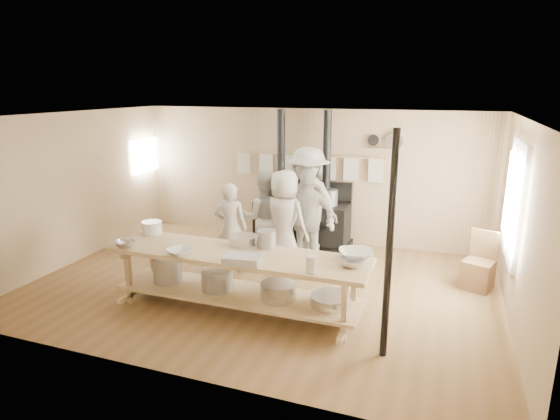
{
  "coord_description": "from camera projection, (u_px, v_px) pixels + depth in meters",
  "views": [
    {
      "loc": [
        2.55,
        -6.27,
        3.0
      ],
      "look_at": [
        0.23,
        0.2,
        1.19
      ],
      "focal_mm": 30.0,
      "sensor_mm": 36.0,
      "label": 1
    }
  ],
  "objects": [
    {
      "name": "cook_left",
      "position": [
        264.0,
        218.0,
        8.03
      ],
      "size": [
        0.96,
        0.85,
        1.64
      ],
      "primitive_type": "imported",
      "rotation": [
        0.0,
        0.0,
        3.48
      ],
      "color": "#A7A194",
      "rests_on": "ground"
    },
    {
      "name": "left_opening",
      "position": [
        145.0,
        155.0,
        9.84
      ],
      "size": [
        0.0,
        0.9,
        0.9
      ],
      "color": "white",
      "rests_on": "ground"
    },
    {
      "name": "bowl_white_a",
      "position": [
        180.0,
        252.0,
        6.17
      ],
      "size": [
        0.45,
        0.45,
        0.08
      ],
      "primitive_type": "imported",
      "rotation": [
        0.0,
        0.0,
        -0.43
      ],
      "color": "white",
      "rests_on": "prep_table"
    },
    {
      "name": "bowl_steel_a",
      "position": [
        125.0,
        244.0,
        6.48
      ],
      "size": [
        0.4,
        0.4,
        0.09
      ],
      "primitive_type": "imported",
      "rotation": [
        0.0,
        0.0,
        0.71
      ],
      "color": "silver",
      "rests_on": "prep_table"
    },
    {
      "name": "cook_right",
      "position": [
        308.0,
        220.0,
        7.8
      ],
      "size": [
        1.07,
        0.65,
        1.7
      ],
      "primitive_type": "imported",
      "rotation": [
        0.0,
        0.0,
        3.4
      ],
      "color": "#A7A194",
      "rests_on": "ground"
    },
    {
      "name": "roasting_pan",
      "position": [
        242.0,
        259.0,
        5.88
      ],
      "size": [
        0.49,
        0.36,
        0.1
      ],
      "primitive_type": "cube",
      "rotation": [
        0.0,
        0.0,
        0.13
      ],
      "color": "#B2B2B7",
      "rests_on": "prep_table"
    },
    {
      "name": "room_shell",
      "position": [
        261.0,
        183.0,
        6.89
      ],
      "size": [
        7.0,
        7.0,
        7.0
      ],
      "color": "tan",
      "rests_on": "ground"
    },
    {
      "name": "cook_by_window",
      "position": [
        308.0,
        203.0,
        8.32
      ],
      "size": [
        1.48,
        1.26,
        1.99
      ],
      "primitive_type": "imported",
      "rotation": [
        0.0,
        0.0,
        -0.49
      ],
      "color": "#A7A194",
      "rests_on": "ground"
    },
    {
      "name": "towel_rail",
      "position": [
        307.0,
        163.0,
        9.09
      ],
      "size": [
        3.0,
        0.04,
        0.47
      ],
      "color": "tan",
      "rests_on": "ground"
    },
    {
      "name": "deep_bowl_enamel",
      "position": [
        152.0,
        228.0,
        7.05
      ],
      "size": [
        0.37,
        0.37,
        0.19
      ],
      "primitive_type": "cylinder",
      "rotation": [
        0.0,
        0.0,
        -0.26
      ],
      "color": "white",
      "rests_on": "prep_table"
    },
    {
      "name": "ground",
      "position": [
        262.0,
        285.0,
        7.3
      ],
      "size": [
        7.0,
        7.0,
        0.0
      ],
      "primitive_type": "plane",
      "color": "brown",
      "rests_on": "ground"
    },
    {
      "name": "window_right",
      "position": [
        515.0,
        201.0,
        6.33
      ],
      "size": [
        0.09,
        1.5,
        1.65
      ],
      "color": "beige",
      "rests_on": "ground"
    },
    {
      "name": "mixing_bowl_large",
      "position": [
        243.0,
        240.0,
        6.57
      ],
      "size": [
        0.52,
        0.52,
        0.13
      ],
      "primitive_type": "cylinder",
      "rotation": [
        0.0,
        0.0,
        0.37
      ],
      "color": "silver",
      "rests_on": "prep_table"
    },
    {
      "name": "cook_far_left",
      "position": [
        231.0,
        228.0,
        7.69
      ],
      "size": [
        0.61,
        0.46,
        1.52
      ],
      "primitive_type": "imported",
      "rotation": [
        0.0,
        0.0,
        3.32
      ],
      "color": "#A7A194",
      "rests_on": "ground"
    },
    {
      "name": "support_post",
      "position": [
        389.0,
        249.0,
        5.07
      ],
      "size": [
        0.08,
        0.08,
        2.6
      ],
      "primitive_type": "cylinder",
      "color": "black",
      "rests_on": "ground"
    },
    {
      "name": "stove",
      "position": [
        302.0,
        218.0,
        9.1
      ],
      "size": [
        1.9,
        0.75,
        2.6
      ],
      "color": "black",
      "rests_on": "ground"
    },
    {
      "name": "prep_table",
      "position": [
        236.0,
        275.0,
        6.36
      ],
      "size": [
        3.6,
        0.9,
        0.85
      ],
      "color": "tan",
      "rests_on": "ground"
    },
    {
      "name": "back_wall_shelf",
      "position": [
        385.0,
        143.0,
        8.53
      ],
      "size": [
        0.63,
        0.14,
        0.32
      ],
      "color": "tan",
      "rests_on": "ground"
    },
    {
      "name": "pitcher",
      "position": [
        311.0,
        264.0,
        5.57
      ],
      "size": [
        0.14,
        0.14,
        0.21
      ],
      "primitive_type": "cylinder",
      "rotation": [
        0.0,
        0.0,
        -0.04
      ],
      "color": "white",
      "rests_on": "prep_table"
    },
    {
      "name": "bucket_galv",
      "position": [
        266.0,
        239.0,
        6.44
      ],
      "size": [
        0.34,
        0.34,
        0.24
      ],
      "primitive_type": "cylinder",
      "rotation": [
        0.0,
        0.0,
        -0.36
      ],
      "color": "gray",
      "rests_on": "prep_table"
    },
    {
      "name": "cook_center",
      "position": [
        284.0,
        221.0,
        7.69
      ],
      "size": [
        0.94,
        0.73,
        1.72
      ],
      "primitive_type": "imported",
      "rotation": [
        0.0,
        0.0,
        2.9
      ],
      "color": "#A7A194",
      "rests_on": "ground"
    },
    {
      "name": "bowl_white_b",
      "position": [
        356.0,
        254.0,
        6.05
      ],
      "size": [
        0.57,
        0.57,
        0.11
      ],
      "primitive_type": "imported",
      "rotation": [
        0.0,
        0.0,
        1.96
      ],
      "color": "white",
      "rests_on": "prep_table"
    },
    {
      "name": "bowl_steel_b",
      "position": [
        351.0,
        262.0,
        5.78
      ],
      "size": [
        0.42,
        0.42,
        0.1
      ],
      "primitive_type": "imported",
      "rotation": [
        0.0,
        0.0,
        3.64
      ],
      "color": "silver",
      "rests_on": "prep_table"
    },
    {
      "name": "chair",
      "position": [
        478.0,
        272.0,
        7.14
      ],
      "size": [
        0.53,
        0.53,
        0.89
      ],
      "rotation": [
        0.0,
        0.0,
        -0.34
      ],
      "color": "brown",
      "rests_on": "ground"
    }
  ]
}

